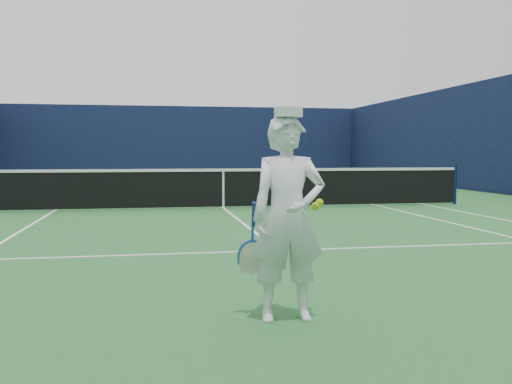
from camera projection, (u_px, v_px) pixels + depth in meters
ground at (223, 208)px, 14.50m from camera, size 80.00×80.00×0.00m
court_markings at (223, 208)px, 14.50m from camera, size 11.03×23.83×0.01m
windscreen_fence at (223, 129)px, 14.36m from camera, size 20.12×36.12×4.00m
tennis_net at (223, 186)px, 14.46m from camera, size 12.88×0.09×1.07m
tennis_player at (288, 217)px, 4.80m from camera, size 0.76×0.48×1.79m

